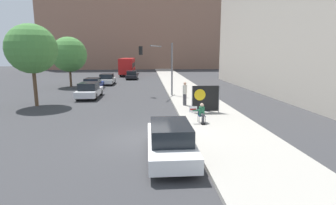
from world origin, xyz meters
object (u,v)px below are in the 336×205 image
(traffic_light_pole, at_px, (159,60))
(car_on_road_far_lane, at_px, (132,75))
(pedestrian_behind, at_px, (185,93))
(street_tree_midblock, at_px, (69,54))
(jogger_on_sidewalk, at_px, (207,99))
(car_on_road_nearest, at_px, (89,90))
(city_bus_on_road, at_px, (128,65))
(street_tree_near_curb, at_px, (32,49))
(car_on_road_distant, at_px, (107,79))
(seated_protester, at_px, (202,113))
(parked_car_curbside, at_px, (170,140))
(protest_banner, at_px, (205,98))
(car_on_road_midblock, at_px, (93,84))

(traffic_light_pole, height_order, car_on_road_far_lane, traffic_light_pole)
(pedestrian_behind, xyz_separation_m, street_tree_midblock, (-12.69, 14.10, 2.96))
(jogger_on_sidewalk, height_order, car_on_road_nearest, jogger_on_sidewalk)
(city_bus_on_road, distance_m, street_tree_near_curb, 32.17)
(car_on_road_distant, bearing_deg, pedestrian_behind, -62.59)
(seated_protester, bearing_deg, car_on_road_distant, 123.78)
(jogger_on_sidewalk, distance_m, pedestrian_behind, 2.62)
(jogger_on_sidewalk, bearing_deg, street_tree_near_curb, -13.56)
(car_on_road_far_lane, relative_size, street_tree_near_curb, 0.70)
(parked_car_curbside, bearing_deg, jogger_on_sidewalk, 66.88)
(jogger_on_sidewalk, distance_m, car_on_road_distant, 20.99)
(seated_protester, xyz_separation_m, car_on_road_distant, (-8.69, 21.68, -0.06))
(parked_car_curbside, bearing_deg, protest_banner, 67.30)
(car_on_road_distant, bearing_deg, traffic_light_pole, -57.94)
(protest_banner, bearing_deg, street_tree_midblock, 129.24)
(seated_protester, height_order, jogger_on_sidewalk, jogger_on_sidewalk)
(car_on_road_nearest, bearing_deg, protest_banner, -39.80)
(parked_car_curbside, distance_m, car_on_road_midblock, 22.38)
(seated_protester, bearing_deg, street_tree_midblock, 135.50)
(jogger_on_sidewalk, height_order, parked_car_curbside, jogger_on_sidewalk)
(jogger_on_sidewalk, distance_m, protest_banner, 0.51)
(pedestrian_behind, distance_m, protest_banner, 2.90)
(car_on_road_nearest, height_order, car_on_road_distant, car_on_road_nearest)
(pedestrian_behind, height_order, protest_banner, protest_banner)
(traffic_light_pole, xyz_separation_m, car_on_road_nearest, (-6.72, -0.38, -2.88))
(car_on_road_far_lane, distance_m, street_tree_midblock, 12.65)
(pedestrian_behind, xyz_separation_m, car_on_road_far_lane, (-5.51, 23.95, -0.43))
(car_on_road_midblock, relative_size, street_tree_midblock, 0.73)
(car_on_road_midblock, distance_m, city_bus_on_road, 22.21)
(pedestrian_behind, bearing_deg, seated_protester, 4.08)
(seated_protester, distance_m, car_on_road_midblock, 19.08)
(car_on_road_midblock, distance_m, car_on_road_far_lane, 13.35)
(protest_banner, height_order, street_tree_near_curb, street_tree_near_curb)
(car_on_road_midblock, height_order, street_tree_midblock, street_tree_midblock)
(car_on_road_far_lane, bearing_deg, traffic_light_pole, -78.42)
(car_on_road_distant, bearing_deg, street_tree_midblock, -152.39)
(jogger_on_sidewalk, distance_m, car_on_road_midblock, 17.11)
(car_on_road_distant, height_order, city_bus_on_road, city_bus_on_road)
(traffic_light_pole, relative_size, city_bus_on_road, 0.43)
(car_on_road_nearest, distance_m, car_on_road_far_lane, 18.97)
(protest_banner, bearing_deg, car_on_road_far_lane, 103.80)
(car_on_road_midblock, bearing_deg, street_tree_midblock, 138.90)
(pedestrian_behind, bearing_deg, street_tree_near_curb, -95.72)
(traffic_light_pole, distance_m, street_tree_near_curb, 10.99)
(car_on_road_distant, distance_m, street_tree_near_curb, 15.64)
(car_on_road_midblock, xyz_separation_m, car_on_road_distant, (0.85, 5.16, 0.03))
(protest_banner, distance_m, car_on_road_distant, 21.26)
(car_on_road_distant, xyz_separation_m, city_bus_on_road, (1.61, 16.88, 1.15))
(traffic_light_pole, distance_m, street_tree_midblock, 13.86)
(car_on_road_distant, bearing_deg, jogger_on_sidewalk, -62.34)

